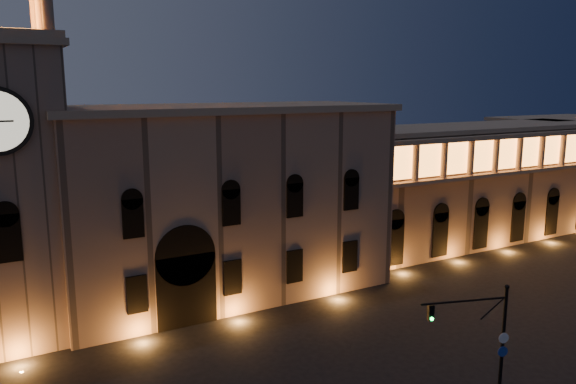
# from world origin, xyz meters

# --- Properties ---
(government_building) EXTENTS (30.80, 12.80, 17.60)m
(government_building) POSITION_xyz_m (-2.08, 21.93, 8.77)
(government_building) COLOR #876A58
(government_building) RESTS_ON ground
(colonnade_wing) EXTENTS (40.60, 11.50, 14.50)m
(colonnade_wing) POSITION_xyz_m (32.00, 23.92, 7.33)
(colonnade_wing) COLOR #826553
(colonnade_wing) RESTS_ON ground
(secondary_building) EXTENTS (20.00, 12.00, 14.00)m
(secondary_building) POSITION_xyz_m (58.00, 30.00, 7.00)
(secondary_building) COLOR #826553
(secondary_building) RESTS_ON ground
(traffic_light) EXTENTS (5.50, 1.98, 7.85)m
(traffic_light) POSITION_xyz_m (3.74, -4.17, 4.12)
(traffic_light) COLOR black
(traffic_light) RESTS_ON ground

